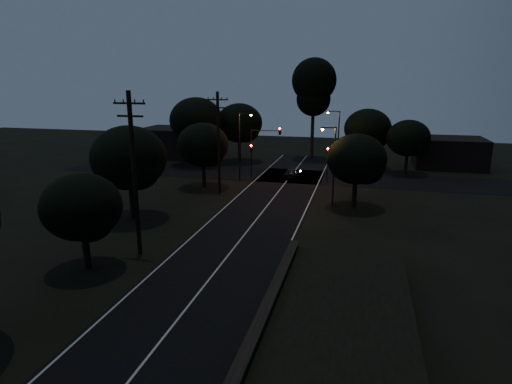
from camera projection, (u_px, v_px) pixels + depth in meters
The scene contains 21 objects.
road_surface at pixel (273, 198), 43.23m from camera, with size 60.00×70.00×0.03m.
utility_pole_mid at pixel (134, 172), 28.06m from camera, with size 2.20×0.30×11.00m.
utility_pole_far at pixel (218, 141), 44.07m from camera, with size 2.20×0.30×10.50m.
tree_left_b at pixel (83, 209), 26.02m from camera, with size 4.87×4.87×6.20m.
tree_left_c at pixel (131, 160), 35.65m from camera, with size 6.34×6.34×8.01m.
tree_left_d at pixel (204, 146), 46.60m from camera, with size 5.63×5.63×7.15m.
tree_far_nw at pixel (241, 124), 61.49m from camera, with size 6.65×6.65×8.42m.
tree_far_w at pixel (198, 121), 58.73m from camera, with size 7.35×7.35×9.37m.
tree_far_ne at pixel (369, 130), 57.35m from camera, with size 6.27×6.27×7.93m.
tree_far_e at pixel (410, 139), 53.57m from camera, with size 5.38×5.38×6.83m.
tree_right_a at pixel (359, 161), 39.01m from camera, with size 5.45×5.45×6.92m.
tall_pine at pixel (314, 87), 62.68m from camera, with size 6.52×6.52×14.81m.
building_left at pixel (176, 142), 66.96m from camera, with size 10.00×8.00×4.40m, color black.
building_right at pixel (449, 152), 58.55m from camera, with size 9.00×7.00×4.00m, color black.
signal_left at pixel (251, 155), 51.91m from camera, with size 0.28×0.35×4.10m.
signal_right at pixel (328, 158), 49.75m from camera, with size 0.28×0.35×4.10m.
signal_mast at pixel (265, 143), 51.13m from camera, with size 3.70×0.35×6.25m.
streetlight_a at pixel (241, 142), 49.75m from camera, with size 1.66×0.26×8.00m.
streetlight_b at pixel (337, 138), 52.89m from camera, with size 1.66×0.26×8.00m.
streetlight_c at pixel (332, 161), 39.70m from camera, with size 1.46×0.26×7.50m.
car at pixel (292, 173), 52.12m from camera, with size 1.38×3.44×1.17m, color black.
Camera 1 is at (8.44, -9.69, 11.63)m, focal length 30.00 mm.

